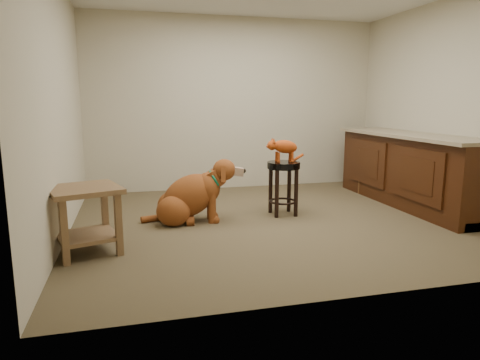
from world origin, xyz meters
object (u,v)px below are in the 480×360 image
object	(u,v)px
golden_retriever	(191,197)
side_table	(85,210)
padded_stool	(283,177)
wood_stool	(369,169)
tabby_kitten	(283,147)

from	to	relation	value
golden_retriever	side_table	bearing A→B (deg)	-136.68
padded_stool	wood_stool	size ratio (longest dim) A/B	0.96
padded_stool	side_table	xyz separation A→B (m)	(-2.16, -0.82, -0.06)
side_table	wood_stool	bearing A→B (deg)	24.20
side_table	tabby_kitten	size ratio (longest dim) A/B	1.44
side_table	tabby_kitten	distance (m)	2.34
side_table	golden_retriever	xyz separation A→B (m)	(1.04, 0.79, -0.12)
tabby_kitten	golden_retriever	bearing A→B (deg)	-177.88
tabby_kitten	wood_stool	bearing A→B (deg)	28.78
padded_stool	tabby_kitten	world-z (taller)	tabby_kitten
side_table	golden_retriever	distance (m)	1.31
side_table	padded_stool	bearing A→B (deg)	20.71
wood_stool	golden_retriever	bearing A→B (deg)	-161.45
side_table	golden_retriever	world-z (taller)	golden_retriever
golden_retriever	padded_stool	bearing A→B (deg)	7.69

